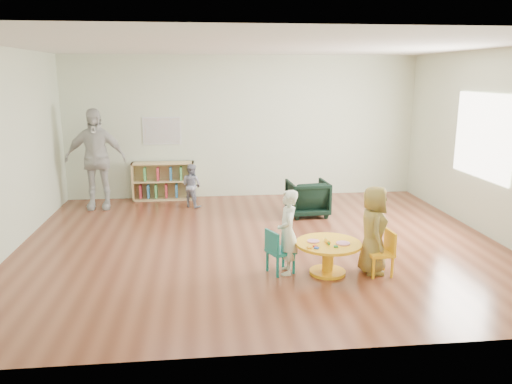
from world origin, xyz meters
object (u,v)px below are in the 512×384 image
kid_chair_right (383,251)px  child_left (288,232)px  kid_chair_left (278,250)px  bookshelf (163,181)px  armchair (308,198)px  adult_caretaker (95,159)px  toddler (192,185)px  activity_table (328,252)px  child_right (374,230)px

kid_chair_right → child_left: (-1.16, 0.18, 0.23)m
kid_chair_left → bookshelf: bookshelf is taller
kid_chair_right → armchair: bearing=4.1°
armchair → bookshelf: bearing=-32.8°
child_left → adult_caretaker: adult_caretaker is taller
kid_chair_left → toddler: 3.55m
bookshelf → toddler: toddler is taller
toddler → activity_table: bearing=154.0°
toddler → armchair: bearing=-164.4°
bookshelf → child_right: bearing=-55.2°
toddler → adult_caretaker: (-1.73, 0.10, 0.51)m
bookshelf → armchair: bookshelf is taller
kid_chair_right → child_right: (-0.10, 0.09, 0.25)m
armchair → adult_caretaker: (-3.76, 0.91, 0.61)m
kid_chair_left → kid_chair_right: kid_chair_right is taller
bookshelf → toddler: 0.87m
armchair → toddler: toddler is taller
kid_chair_right → adult_caretaker: size_ratio=0.30×
bookshelf → child_right: size_ratio=1.09×
kid_chair_left → kid_chair_right: 1.29m
kid_chair_right → adult_caretaker: 5.54m
armchair → activity_table: bearing=80.0°
armchair → kid_chair_right: bearing=94.1°
child_left → bookshelf: bearing=-149.0°
kid_chair_left → bookshelf: 4.36m
child_right → kid_chair_right: bearing=-119.8°
child_right → toddler: child_right is taller
child_right → kid_chair_left: bearing=95.8°
bookshelf → toddler: bearing=-48.6°
armchair → child_right: child_right is taller
kid_chair_left → armchair: (0.92, 2.56, 0.01)m
kid_chair_right → adult_caretaker: (-4.12, 3.65, 0.62)m
child_left → kid_chair_right: bearing=88.2°
toddler → adult_caretaker: adult_caretaker is taller
bookshelf → activity_table: bearing=-60.7°
kid_chair_right → armchair: (-0.36, 2.74, 0.01)m
kid_chair_left → adult_caretaker: adult_caretaker is taller
activity_table → kid_chair_left: 0.62m
bookshelf → adult_caretaker: size_ratio=0.65×
child_left → adult_caretaker: 4.58m
activity_table → toddler: toddler is taller
kid_chair_right → child_right: size_ratio=0.51×
kid_chair_right → armchair: 2.76m
bookshelf → armchair: size_ratio=1.74×
child_left → child_right: child_right is taller
armchair → child_left: (-0.80, -2.56, 0.22)m
armchair → child_left: bearing=69.2°
kid_chair_right → armchair: size_ratio=0.82×
child_right → activity_table: bearing=99.0°
kid_chair_left → child_right: size_ratio=0.50×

